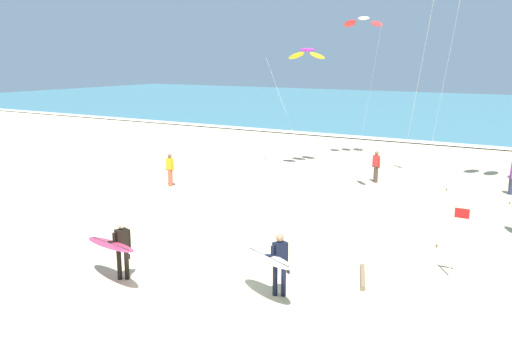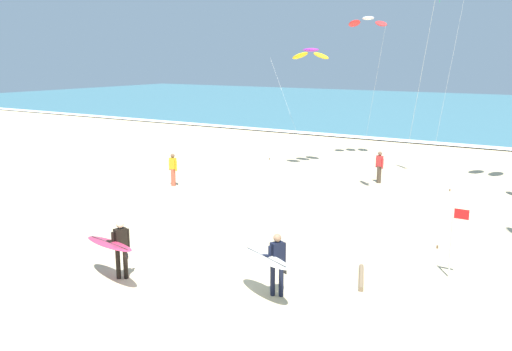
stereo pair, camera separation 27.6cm
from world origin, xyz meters
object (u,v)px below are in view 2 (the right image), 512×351
kite_arc_ivory_mid (368,22)px  lifeguard_flag (454,235)px  surfer_lead (115,245)px  kite_arc_violet_high (311,54)px  surfer_trailing (272,259)px  bystander_yellow_top (173,169)px  driftwood_log (361,277)px  bystander_red_top (379,167)px

kite_arc_ivory_mid → lifeguard_flag: (9.20, -16.51, -6.92)m
surfer_lead → kite_arc_violet_high: 18.57m
surfer_trailing → bystander_yellow_top: (-10.66, 8.57, -0.23)m
surfer_lead → bystander_yellow_top: 11.79m
lifeguard_flag → driftwood_log: 2.86m
kite_arc_ivory_mid → kite_arc_violet_high: 4.84m
driftwood_log → bystander_red_top: bearing=107.8°
bystander_yellow_top → driftwood_log: size_ratio=0.92×
surfer_lead → surfer_trailing: 4.49m
lifeguard_flag → kite_arc_ivory_mid: bearing=119.1°
surfer_trailing → kite_arc_ivory_mid: 22.31m
bystander_yellow_top → bystander_red_top: size_ratio=1.00×
kite_arc_violet_high → lifeguard_flag: kite_arc_violet_high is taller
kite_arc_ivory_mid → bystander_red_top: bearing=-61.5°
driftwood_log → surfer_lead: bearing=-147.5°
driftwood_log → kite_arc_violet_high: bearing=122.1°
driftwood_log → bystander_yellow_top: bearing=153.1°
kite_arc_ivory_mid → bystander_red_top: 9.93m
kite_arc_violet_high → bystander_yellow_top: 10.07m
bystander_yellow_top → driftwood_log: bearing=-26.9°
kite_arc_ivory_mid → bystander_yellow_top: kite_arc_ivory_mid is taller
kite_arc_violet_high → bystander_red_top: bearing=-19.4°
kite_arc_ivory_mid → kite_arc_violet_high: size_ratio=1.28×
driftwood_log → surfer_trailing: bearing=-123.0°
kite_arc_violet_high → driftwood_log: bearing=-57.9°
surfer_lead → bystander_red_top: surfer_lead is taller
surfer_lead → bystander_red_top: 16.00m
lifeguard_flag → surfer_trailing: bearing=-133.2°
surfer_lead → driftwood_log: size_ratio=1.43×
surfer_lead → bystander_red_top: (1.92, 15.89, -0.24)m
surfer_trailing → kite_arc_violet_high: kite_arc_violet_high is taller
lifeguard_flag → driftwood_log: (-2.11, -1.51, -1.20)m
surfer_lead → surfer_trailing: (4.29, 1.34, -0.00)m
kite_arc_ivory_mid → bystander_yellow_top: bearing=-113.4°
surfer_lead → driftwood_log: bearing=32.5°
kite_arc_violet_high → bystander_yellow_top: kite_arc_violet_high is taller
bystander_red_top → lifeguard_flag: size_ratio=0.76×
lifeguard_flag → driftwood_log: bearing=-144.4°
bystander_yellow_top → surfer_trailing: bearing=-38.8°
surfer_trailing → bystander_red_top: 14.74m
kite_arc_ivory_mid → lifeguard_flag: size_ratio=4.05×
surfer_lead → kite_arc_ivory_mid: kite_arc_ivory_mid is taller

